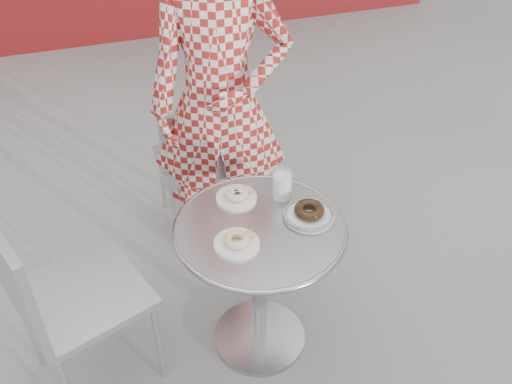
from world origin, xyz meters
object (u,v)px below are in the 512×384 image
object	(u,v)px
chair_left	(88,329)
plate_far	(237,195)
plate_near	(237,241)
milk_cup	(282,185)
chair_far	(197,186)
seated_person	(220,103)
bistro_table	(260,258)
plate_checker	(309,213)

from	to	relation	value
chair_left	plate_far	size ratio (longest dim) A/B	5.60
plate_near	milk_cup	xyz separation A→B (m)	(0.26, 0.21, 0.04)
chair_far	seated_person	xyz separation A→B (m)	(0.09, -0.25, 0.63)
bistro_table	chair_far	xyz separation A→B (m)	(-0.06, 0.89, -0.27)
plate_near	plate_checker	bearing A→B (deg)	11.65
milk_cup	seated_person	bearing A→B (deg)	103.18
bistro_table	milk_cup	world-z (taller)	milk_cup
plate_far	plate_checker	xyz separation A→B (m)	(0.23, -0.20, -0.00)
chair_far	seated_person	bearing A→B (deg)	109.68
bistro_table	plate_far	world-z (taller)	plate_far
chair_far	plate_far	xyz separation A→B (m)	(0.03, -0.70, 0.46)
chair_far	milk_cup	size ratio (longest dim) A/B	6.20
plate_checker	chair_left	bearing A→B (deg)	176.35
bistro_table	chair_far	size ratio (longest dim) A/B	0.86
chair_left	chair_far	bearing A→B (deg)	-57.83
plate_near	chair_left	bearing A→B (deg)	168.48
chair_left	plate_checker	world-z (taller)	chair_left
plate_far	milk_cup	world-z (taller)	milk_cup
bistro_table	seated_person	bearing A→B (deg)	87.58
chair_far	plate_near	world-z (taller)	chair_far
plate_far	milk_cup	size ratio (longest dim) A/B	1.30
plate_far	milk_cup	xyz separation A→B (m)	(0.18, -0.05, 0.04)
chair_far	bistro_table	bearing A→B (deg)	94.08
chair_far	plate_near	distance (m)	1.07
seated_person	plate_near	xyz separation A→B (m)	(-0.14, -0.71, -0.17)
chair_far	plate_checker	world-z (taller)	chair_far
chair_left	plate_near	world-z (taller)	chair_left
seated_person	chair_far	bearing A→B (deg)	124.35
plate_far	plate_checker	bearing A→B (deg)	-40.09
plate_checker	plate_near	bearing A→B (deg)	-168.35
milk_cup	plate_near	bearing A→B (deg)	-139.91
milk_cup	plate_checker	bearing A→B (deg)	-69.29
plate_checker	milk_cup	bearing A→B (deg)	110.71
bistro_table	plate_checker	bearing A→B (deg)	-1.19
bistro_table	chair_far	bearing A→B (deg)	93.89
chair_left	seated_person	xyz separation A→B (m)	(0.74, 0.59, 0.59)
plate_checker	chair_far	bearing A→B (deg)	106.25
chair_left	plate_near	size ratio (longest dim) A/B	5.49
chair_left	seated_person	bearing A→B (deg)	-71.40
plate_checker	milk_cup	size ratio (longest dim) A/B	1.60
plate_far	milk_cup	distance (m)	0.19
plate_checker	seated_person	bearing A→B (deg)	104.98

